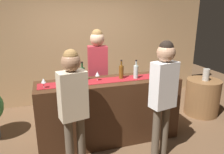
# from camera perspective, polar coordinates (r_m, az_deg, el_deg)

# --- Properties ---
(ground_plane) EXTENTS (10.00, 10.00, 0.00)m
(ground_plane) POSITION_cam_1_polar(r_m,az_deg,el_deg) (3.79, -0.73, -16.01)
(ground_plane) COLOR brown
(back_wall) EXTENTS (6.00, 0.12, 2.90)m
(back_wall) POSITION_cam_1_polar(r_m,az_deg,el_deg) (5.07, -7.09, 9.78)
(back_wall) COLOR tan
(back_wall) RESTS_ON ground
(bar_counter) EXTENTS (2.25, 0.60, 1.04)m
(bar_counter) POSITION_cam_1_polar(r_m,az_deg,el_deg) (3.53, -0.76, -8.92)
(bar_counter) COLOR #3D2314
(bar_counter) RESTS_ON ground
(counter_runner_cloth) EXTENTS (2.14, 0.28, 0.01)m
(counter_runner_cloth) POSITION_cam_1_polar(r_m,az_deg,el_deg) (3.34, -0.79, -0.84)
(counter_runner_cloth) COLOR maroon
(counter_runner_cloth) RESTS_ON bar_counter
(wine_bottle_clear) EXTENTS (0.07, 0.07, 0.30)m
(wine_bottle_clear) POSITION_cam_1_polar(r_m,az_deg,el_deg) (3.43, 6.35, 1.42)
(wine_bottle_clear) COLOR #B2C6C1
(wine_bottle_clear) RESTS_ON bar_counter
(wine_bottle_green) EXTENTS (0.07, 0.07, 0.30)m
(wine_bottle_green) POSITION_cam_1_polar(r_m,az_deg,el_deg) (3.32, -7.85, 0.84)
(wine_bottle_green) COLOR #194723
(wine_bottle_green) RESTS_ON bar_counter
(wine_bottle_amber) EXTENTS (0.07, 0.07, 0.30)m
(wine_bottle_amber) POSITION_cam_1_polar(r_m,az_deg,el_deg) (3.41, 2.48, 1.42)
(wine_bottle_amber) COLOR brown
(wine_bottle_amber) RESTS_ON bar_counter
(wine_glass_near_customer) EXTENTS (0.07, 0.07, 0.14)m
(wine_glass_near_customer) POSITION_cam_1_polar(r_m,az_deg,el_deg) (3.30, -3.90, 0.76)
(wine_glass_near_customer) COLOR silver
(wine_glass_near_customer) RESTS_ON bar_counter
(wine_glass_mid_counter) EXTENTS (0.07, 0.07, 0.14)m
(wine_glass_mid_counter) POSITION_cam_1_polar(r_m,az_deg,el_deg) (3.11, -17.73, -1.02)
(wine_glass_mid_counter) COLOR silver
(wine_glass_mid_counter) RESTS_ON bar_counter
(wine_glass_far_end) EXTENTS (0.07, 0.07, 0.14)m
(wine_glass_far_end) POSITION_cam_1_polar(r_m,az_deg,el_deg) (3.59, 14.07, 1.57)
(wine_glass_far_end) COLOR silver
(wine_glass_far_end) RESTS_ON bar_counter
(bartender) EXTENTS (0.36, 0.25, 1.78)m
(bartender) POSITION_cam_1_polar(r_m,az_deg,el_deg) (3.85, -3.81, 2.66)
(bartender) COLOR #26262B
(bartender) RESTS_ON ground
(customer_sipping) EXTENTS (0.37, 0.26, 1.71)m
(customer_sipping) POSITION_cam_1_polar(r_m,az_deg,el_deg) (2.98, 13.49, -3.08)
(customer_sipping) COLOR brown
(customer_sipping) RESTS_ON ground
(customer_browsing) EXTENTS (0.37, 0.27, 1.65)m
(customer_browsing) POSITION_cam_1_polar(r_m,az_deg,el_deg) (2.70, -10.32, -6.07)
(customer_browsing) COLOR brown
(customer_browsing) RESTS_ON ground
(round_side_table) EXTENTS (0.68, 0.68, 0.74)m
(round_side_table) POSITION_cam_1_polar(r_m,az_deg,el_deg) (4.86, 22.82, -4.89)
(round_side_table) COLOR brown
(round_side_table) RESTS_ON ground
(vase_on_side_table) EXTENTS (0.13, 0.13, 0.24)m
(vase_on_side_table) POSITION_cam_1_polar(r_m,az_deg,el_deg) (4.68, 23.70, 0.56)
(vase_on_side_table) COLOR #A8A399
(vase_on_side_table) RESTS_ON round_side_table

